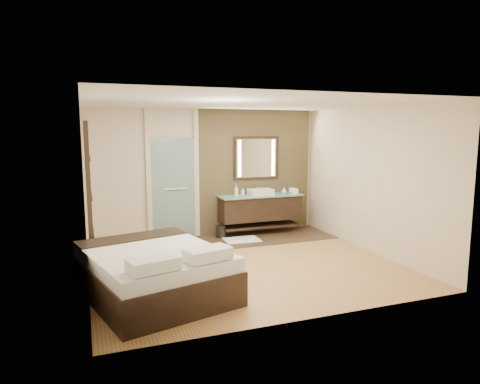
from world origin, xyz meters
name	(u,v)px	position (x,y,z in m)	size (l,w,h in m)	color
floor	(244,264)	(0.00, 0.00, 0.00)	(5.00, 5.00, 0.00)	#A27044
tile_strip	(244,239)	(0.60, 1.60, 0.01)	(3.80, 1.30, 0.01)	#34281C
stone_wall	(255,171)	(1.10, 2.21, 1.35)	(2.60, 0.08, 2.70)	#9E885A
vanity	(260,208)	(1.10, 1.92, 0.58)	(1.85, 0.55, 0.88)	black
mirror_unit	(256,158)	(1.10, 2.16, 1.65)	(1.06, 0.04, 0.96)	black
frosted_door	(173,184)	(-0.75, 2.20, 1.14)	(1.10, 0.12, 2.70)	silver
shoji_partition	(89,197)	(-2.43, 0.60, 1.21)	(0.06, 1.20, 2.40)	black
bed	(154,272)	(-1.65, -0.85, 0.33)	(2.15, 2.45, 0.80)	black
bath_mat	(242,240)	(0.51, 1.48, 0.02)	(0.72, 0.50, 0.02)	white
waste_bin	(221,232)	(0.17, 1.85, 0.13)	(0.21, 0.21, 0.26)	black
tissue_box	(295,191)	(1.92, 1.87, 0.92)	(0.12, 0.12, 0.10)	white
soap_bottle_a	(236,191)	(0.54, 1.90, 0.99)	(0.09, 0.09, 0.24)	silver
soap_bottle_b	(243,191)	(0.73, 2.01, 0.95)	(0.07, 0.07, 0.16)	#B2B2B2
soap_bottle_c	(284,191)	(1.66, 1.88, 0.93)	(0.11, 0.11, 0.14)	#BEEFED
cup	(292,190)	(1.90, 1.97, 0.92)	(0.14, 0.14, 0.11)	white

